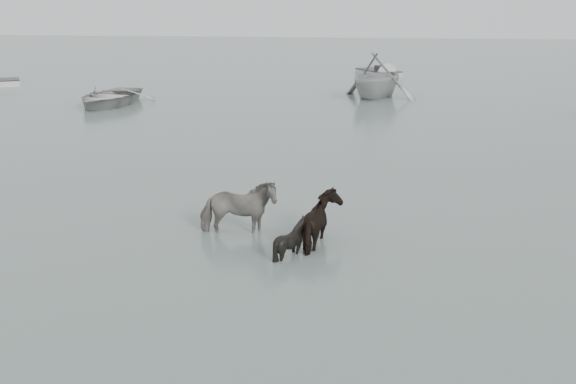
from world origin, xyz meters
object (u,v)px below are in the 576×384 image
object	(u,v)px
pony_dark	(324,212)
pony_pinto	(238,202)
rowboat_lead	(108,94)
pony_black	(292,231)

from	to	relation	value
pony_dark	pony_pinto	bearing A→B (deg)	59.44
pony_pinto	rowboat_lead	bearing A→B (deg)	20.79
pony_black	rowboat_lead	bearing A→B (deg)	13.67
pony_black	pony_dark	bearing A→B (deg)	-55.22
pony_pinto	rowboat_lead	distance (m)	21.17
pony_pinto	rowboat_lead	world-z (taller)	pony_pinto
rowboat_lead	pony_black	bearing A→B (deg)	-54.25
pony_pinto	pony_dark	bearing A→B (deg)	-109.58
pony_dark	rowboat_lead	xyz separation A→B (m)	(-12.12, 19.08, -0.22)
pony_pinto	pony_black	bearing A→B (deg)	-138.98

